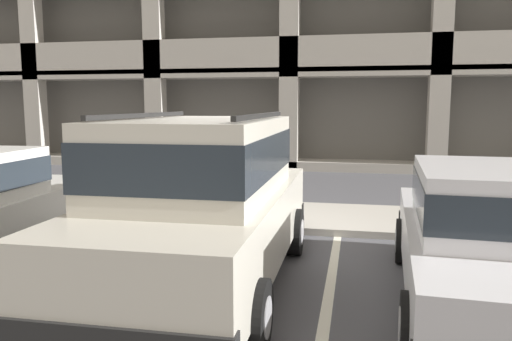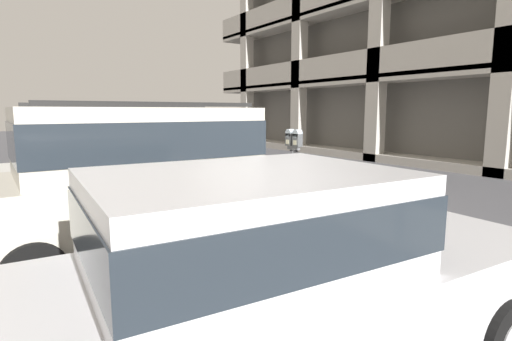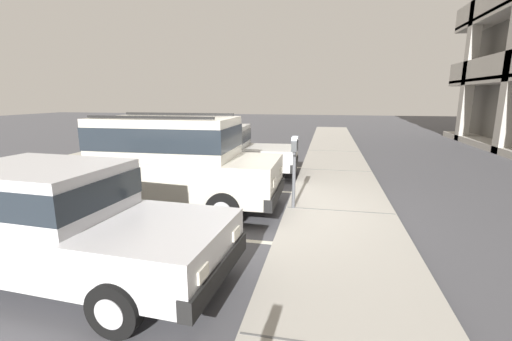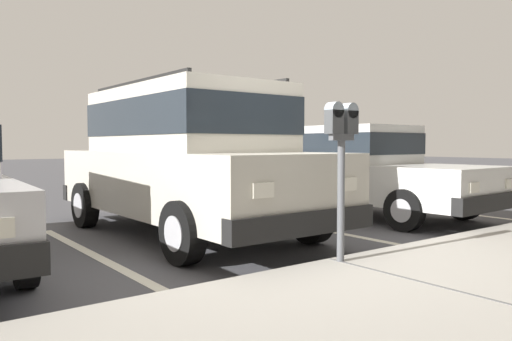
{
  "view_description": "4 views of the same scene",
  "coord_description": "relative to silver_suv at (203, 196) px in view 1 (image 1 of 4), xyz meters",
  "views": [
    {
      "loc": [
        1.85,
        -7.76,
        2.13
      ],
      "look_at": [
        0.36,
        -0.43,
        1.14
      ],
      "focal_mm": 35.0,
      "sensor_mm": 36.0,
      "label": 1
    },
    {
      "loc": [
        5.38,
        -4.03,
        1.93
      ],
      "look_at": [
        0.1,
        -0.51,
        0.98
      ],
      "focal_mm": 28.0,
      "sensor_mm": 36.0,
      "label": 2
    },
    {
      "loc": [
        6.86,
        0.98,
        2.4
      ],
      "look_at": [
        -0.01,
        -0.45,
        0.88
      ],
      "focal_mm": 24.0,
      "sensor_mm": 36.0,
      "label": 3
    },
    {
      "loc": [
        3.45,
        3.59,
        1.23
      ],
      "look_at": [
        -0.14,
        -1.14,
        0.91
      ],
      "focal_mm": 35.0,
      "sensor_mm": 36.0,
      "label": 4
    }
  ],
  "objects": [
    {
      "name": "parking_meter_near",
      "position": [
        -0.14,
        2.7,
        0.15
      ],
      "size": [
        0.35,
        0.12,
        1.5
      ],
      "color": "#595B60",
      "rests_on": "sidewalk"
    },
    {
      "name": "dark_hatchback",
      "position": [
        3.1,
        -0.12,
        -0.27
      ],
      "size": [
        2.02,
        4.58,
        1.54
      ],
      "rotation": [
        0.0,
        0.0,
        -0.06
      ],
      "color": "silver",
      "rests_on": "ground_plane"
    },
    {
      "name": "parking_stall_lines",
      "position": [
        1.46,
        0.95,
        -1.08
      ],
      "size": [
        12.79,
        4.8,
        0.01
      ],
      "color": "silver",
      "rests_on": "ground_plane"
    },
    {
      "name": "ground_plane",
      "position": [
        -0.13,
        2.35,
        -1.14
      ],
      "size": [
        80.0,
        80.0,
        0.1
      ],
      "color": "#4C4C51"
    },
    {
      "name": "sidewalk",
      "position": [
        -0.13,
        3.65,
        -1.03
      ],
      "size": [
        40.0,
        2.2,
        0.12
      ],
      "color": "#ADA89E",
      "rests_on": "ground_plane"
    },
    {
      "name": "silver_suv",
      "position": [
        0.0,
        0.0,
        0.0
      ],
      "size": [
        2.05,
        4.8,
        2.03
      ],
      "rotation": [
        0.0,
        0.0,
        0.01
      ],
      "color": "beige",
      "rests_on": "ground_plane"
    }
  ]
}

